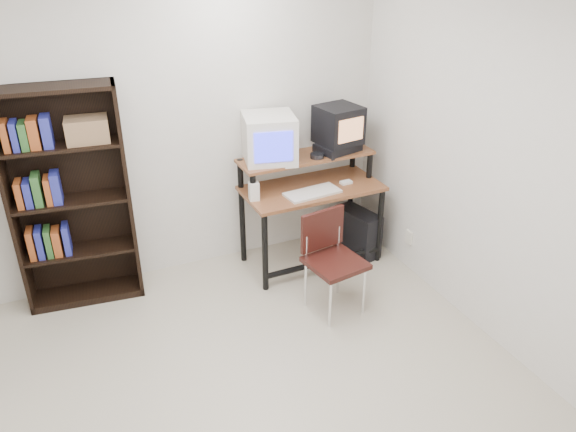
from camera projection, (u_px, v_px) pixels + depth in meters
name	position (u px, v px, depth m)	size (l,w,h in m)	color
floor	(241.00, 430.00, 3.41)	(4.00, 4.00, 0.01)	#BDB39D
back_wall	(150.00, 129.00, 4.44)	(4.00, 0.01, 2.60)	silver
right_wall	(532.00, 180.00, 3.54)	(0.01, 4.00, 2.60)	silver
computer_desk	(311.00, 191.00, 4.87)	(1.20, 0.62, 0.98)	brown
crt_monitor	(269.00, 139.00, 4.64)	(0.50, 0.50, 0.39)	silver
vcr	(338.00, 148.00, 4.89)	(0.36, 0.26, 0.08)	black
crt_tv	(338.00, 125.00, 4.82)	(0.39, 0.39, 0.32)	black
cd_spindle	(317.00, 156.00, 4.75)	(0.12, 0.12, 0.05)	#26262B
keyboard	(312.00, 194.00, 4.70)	(0.47, 0.21, 0.04)	silver
mousepad	(348.00, 185.00, 4.89)	(0.22, 0.18, 0.01)	black
mouse	(346.00, 183.00, 4.88)	(0.10, 0.06, 0.03)	white
desk_speaker	(254.00, 192.00, 4.56)	(0.08, 0.07, 0.17)	silver
pc_tower	(357.00, 232.00, 5.20)	(0.20, 0.45, 0.42)	black
school_chair	(331.00, 252.00, 4.32)	(0.46, 0.46, 0.80)	black
bookshelf	(70.00, 196.00, 4.27)	(0.90, 0.38, 1.75)	black
wall_outlet	(409.00, 237.00, 4.92)	(0.02, 0.08, 0.12)	beige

